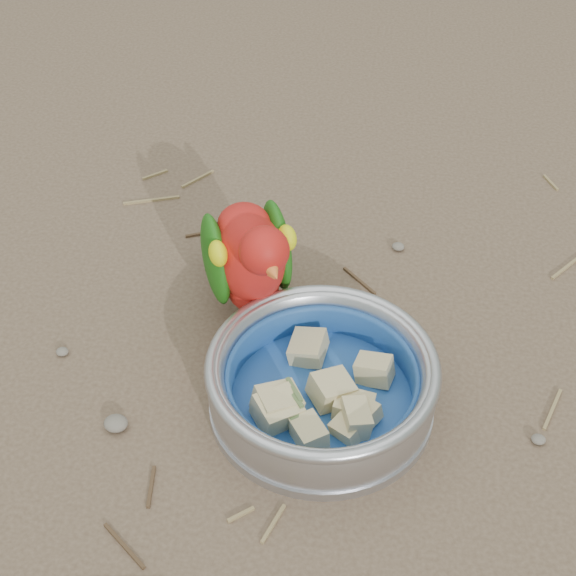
# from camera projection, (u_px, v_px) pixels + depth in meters

# --- Properties ---
(ground) EXTENTS (60.00, 60.00, 0.00)m
(ground) POSITION_uv_depth(u_px,v_px,m) (229.00, 420.00, 0.81)
(ground) COLOR brown
(food_bowl) EXTENTS (0.21, 0.21, 0.02)m
(food_bowl) POSITION_uv_depth(u_px,v_px,m) (321.00, 401.00, 0.82)
(food_bowl) COLOR #B2B2BA
(food_bowl) RESTS_ON ground
(bowl_wall) EXTENTS (0.21, 0.21, 0.04)m
(bowl_wall) POSITION_uv_depth(u_px,v_px,m) (322.00, 380.00, 0.80)
(bowl_wall) COLOR #B2B2BA
(bowl_wall) RESTS_ON food_bowl
(fruit_wedges) EXTENTS (0.13, 0.13, 0.03)m
(fruit_wedges) POSITION_uv_depth(u_px,v_px,m) (322.00, 385.00, 0.80)
(fruit_wedges) COLOR #CEBB83
(fruit_wedges) RESTS_ON food_bowl
(lory_parrot) EXTENTS (0.16, 0.20, 0.15)m
(lory_parrot) POSITION_uv_depth(u_px,v_px,m) (251.00, 267.00, 0.86)
(lory_parrot) COLOR red
(lory_parrot) RESTS_ON ground
(ground_debris) EXTENTS (0.90, 0.80, 0.01)m
(ground_debris) POSITION_uv_depth(u_px,v_px,m) (276.00, 420.00, 0.81)
(ground_debris) COLOR #907A4E
(ground_debris) RESTS_ON ground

